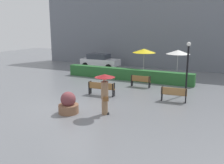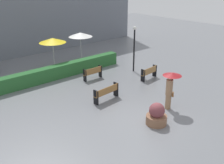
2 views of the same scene
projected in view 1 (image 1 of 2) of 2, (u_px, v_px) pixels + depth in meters
ground_plane at (73, 108)px, 13.96m from camera, size 60.00×60.00×0.00m
bench_far_right at (174, 93)px, 15.13m from camera, size 1.57×0.46×0.90m
bench_mid_center at (101, 88)px, 16.51m from camera, size 1.86×0.53×0.90m
bench_back_row at (141, 80)px, 18.81m from camera, size 1.53×0.33×0.88m
pedestrian_with_umbrella at (105, 88)px, 12.70m from camera, size 1.04×1.04×2.17m
planter_pot at (68, 104)px, 13.14m from camera, size 1.07×1.07×1.17m
lamp_post at (188, 62)px, 16.33m from camera, size 0.28×0.28×3.54m
patio_umbrella_yellow at (144, 51)px, 22.08m from camera, size 2.07×2.07×2.58m
patio_umbrella_white at (178, 52)px, 21.21m from camera, size 2.03×2.03×2.55m
hedge_strip at (127, 74)px, 21.31m from camera, size 11.29×0.70×0.97m
building_facade at (155, 27)px, 27.04m from camera, size 28.00×1.20×8.82m
parked_car at (100, 61)px, 27.39m from camera, size 4.23×2.02×1.57m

